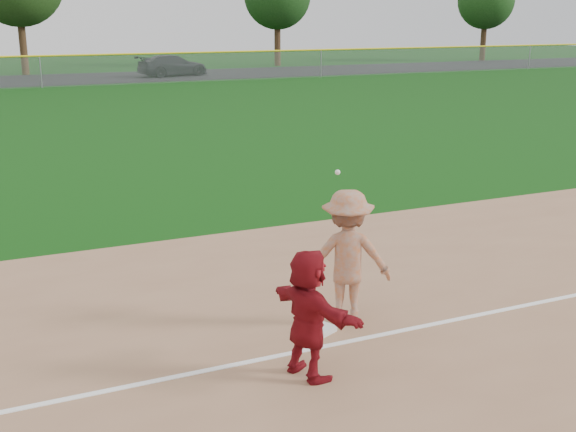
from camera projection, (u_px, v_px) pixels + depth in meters
name	position (u px, v px, depth m)	size (l,w,h in m)	color
ground	(328.00, 321.00, 11.09)	(160.00, 160.00, 0.00)	#0E3F0C
foul_line	(353.00, 340.00, 10.38)	(60.00, 0.10, 0.01)	white
parking_asphalt	(33.00, 80.00, 51.49)	(120.00, 10.00, 0.01)	black
first_base	(319.00, 329.00, 10.66)	(0.39, 0.39, 0.09)	silver
base_runner	(308.00, 314.00, 9.16)	(1.60, 0.51, 1.72)	maroon
car_right	(173.00, 65.00, 54.72)	(2.21, 5.43, 1.57)	black
first_base_play	(347.00, 258.00, 10.74)	(1.53, 1.22, 2.38)	gray
outfield_fence	(39.00, 57.00, 45.69)	(110.00, 0.12, 110.00)	#999EA0
tree_4	(486.00, 1.00, 71.84)	(5.60, 5.60, 8.67)	#352313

